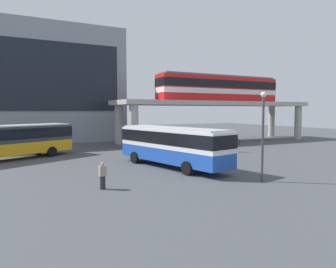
{
  "coord_description": "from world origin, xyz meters",
  "views": [
    {
      "loc": [
        -13.12,
        -22.61,
        4.56
      ],
      "look_at": [
        1.3,
        5.57,
        2.2
      ],
      "focal_mm": 33.59,
      "sensor_mm": 36.0,
      "label": 1
    }
  ],
  "objects_px": {
    "station_building": "(14,85)",
    "pedestrian_at_kerb": "(233,145)",
    "bus_main": "(172,143)",
    "bus_secondary": "(14,138)",
    "bicycle_orange": "(236,142)",
    "bicycle_green": "(203,146)",
    "pedestrian_waiting_near_stop": "(103,177)",
    "bicycle_silver": "(175,145)",
    "pedestrian_walking_across": "(206,140)",
    "train": "(219,88)"
  },
  "relations": [
    {
      "from": "station_building",
      "to": "pedestrian_at_kerb",
      "type": "bearing_deg",
      "value": -49.62
    },
    {
      "from": "bus_main",
      "to": "bus_secondary",
      "type": "bearing_deg",
      "value": 137.5
    },
    {
      "from": "station_building",
      "to": "bicycle_orange",
      "type": "height_order",
      "value": "station_building"
    },
    {
      "from": "bicycle_orange",
      "to": "bicycle_green",
      "type": "relative_size",
      "value": 0.96
    },
    {
      "from": "pedestrian_waiting_near_stop",
      "to": "pedestrian_at_kerb",
      "type": "bearing_deg",
      "value": 29.05
    },
    {
      "from": "station_building",
      "to": "pedestrian_waiting_near_stop",
      "type": "bearing_deg",
      "value": -83.68
    },
    {
      "from": "bus_secondary",
      "to": "bus_main",
      "type": "bearing_deg",
      "value": -42.5
    },
    {
      "from": "bus_main",
      "to": "bicycle_green",
      "type": "distance_m",
      "value": 13.03
    },
    {
      "from": "bus_main",
      "to": "bicycle_silver",
      "type": "height_order",
      "value": "bus_main"
    },
    {
      "from": "station_building",
      "to": "pedestrian_walking_across",
      "type": "bearing_deg",
      "value": -40.8
    },
    {
      "from": "train",
      "to": "bus_main",
      "type": "height_order",
      "value": "train"
    },
    {
      "from": "bicycle_green",
      "to": "pedestrian_waiting_near_stop",
      "type": "bearing_deg",
      "value": -139.54
    },
    {
      "from": "station_building",
      "to": "pedestrian_walking_across",
      "type": "height_order",
      "value": "station_building"
    },
    {
      "from": "bus_main",
      "to": "pedestrian_at_kerb",
      "type": "bearing_deg",
      "value": 26.4
    },
    {
      "from": "bicycle_green",
      "to": "pedestrian_walking_across",
      "type": "height_order",
      "value": "pedestrian_walking_across"
    },
    {
      "from": "bicycle_silver",
      "to": "pedestrian_at_kerb",
      "type": "relative_size",
      "value": 1.1
    },
    {
      "from": "pedestrian_at_kerb",
      "to": "bicycle_orange",
      "type": "bearing_deg",
      "value": 48.1
    },
    {
      "from": "train",
      "to": "bicycle_silver",
      "type": "relative_size",
      "value": 11.01
    },
    {
      "from": "pedestrian_at_kerb",
      "to": "pedestrian_waiting_near_stop",
      "type": "height_order",
      "value": "pedestrian_at_kerb"
    },
    {
      "from": "bicycle_silver",
      "to": "pedestrian_waiting_near_stop",
      "type": "height_order",
      "value": "pedestrian_waiting_near_stop"
    },
    {
      "from": "bicycle_orange",
      "to": "bicycle_green",
      "type": "height_order",
      "value": "same"
    },
    {
      "from": "bicycle_green",
      "to": "pedestrian_at_kerb",
      "type": "xyz_separation_m",
      "value": [
        1.29,
        -4.04,
        0.4
      ]
    },
    {
      "from": "station_building",
      "to": "bicycle_orange",
      "type": "relative_size",
      "value": 17.95
    },
    {
      "from": "station_building",
      "to": "bus_secondary",
      "type": "xyz_separation_m",
      "value": [
        -0.49,
        -19.68,
        -6.38
      ]
    },
    {
      "from": "train",
      "to": "bicycle_green",
      "type": "height_order",
      "value": "train"
    },
    {
      "from": "bus_main",
      "to": "pedestrian_at_kerb",
      "type": "distance_m",
      "value": 11.65
    },
    {
      "from": "bus_main",
      "to": "bicycle_orange",
      "type": "bearing_deg",
      "value": 34.93
    },
    {
      "from": "bicycle_orange",
      "to": "bicycle_green",
      "type": "bearing_deg",
      "value": -166.06
    },
    {
      "from": "pedestrian_walking_across",
      "to": "train",
      "type": "bearing_deg",
      "value": 40.87
    },
    {
      "from": "bus_main",
      "to": "pedestrian_walking_across",
      "type": "relative_size",
      "value": 6.7
    },
    {
      "from": "bicycle_orange",
      "to": "pedestrian_at_kerb",
      "type": "relative_size",
      "value": 1.03
    },
    {
      "from": "station_building",
      "to": "bicycle_green",
      "type": "height_order",
      "value": "station_building"
    },
    {
      "from": "bus_main",
      "to": "bicycle_green",
      "type": "relative_size",
      "value": 6.46
    },
    {
      "from": "bus_main",
      "to": "pedestrian_waiting_near_stop",
      "type": "distance_m",
      "value": 8.31
    },
    {
      "from": "bus_secondary",
      "to": "pedestrian_at_kerb",
      "type": "height_order",
      "value": "bus_secondary"
    },
    {
      "from": "train",
      "to": "pedestrian_waiting_near_stop",
      "type": "xyz_separation_m",
      "value": [
        -23.31,
        -20.5,
        -7.13
      ]
    },
    {
      "from": "bus_secondary",
      "to": "bicycle_green",
      "type": "xyz_separation_m",
      "value": [
        20.3,
        -1.08,
        -1.63
      ]
    },
    {
      "from": "bus_secondary",
      "to": "pedestrian_walking_across",
      "type": "distance_m",
      "value": 22.16
    },
    {
      "from": "train",
      "to": "bicycle_orange",
      "type": "xyz_separation_m",
      "value": [
        -0.99,
        -5.29,
        -7.51
      ]
    },
    {
      "from": "bus_main",
      "to": "bus_secondary",
      "type": "height_order",
      "value": "same"
    },
    {
      "from": "bicycle_silver",
      "to": "pedestrian_waiting_near_stop",
      "type": "bearing_deg",
      "value": -130.06
    },
    {
      "from": "station_building",
      "to": "bus_main",
      "type": "bearing_deg",
      "value": -70.31
    },
    {
      "from": "bus_secondary",
      "to": "bicycle_silver",
      "type": "distance_m",
      "value": 17.73
    },
    {
      "from": "bicycle_green",
      "to": "pedestrian_walking_across",
      "type": "relative_size",
      "value": 1.04
    },
    {
      "from": "pedestrian_waiting_near_stop",
      "to": "bicycle_green",
      "type": "bearing_deg",
      "value": 40.46
    },
    {
      "from": "bus_secondary",
      "to": "bicycle_green",
      "type": "distance_m",
      "value": 20.39
    },
    {
      "from": "bicycle_green",
      "to": "bicycle_orange",
      "type": "bearing_deg",
      "value": 13.94
    },
    {
      "from": "station_building",
      "to": "pedestrian_at_kerb",
      "type": "height_order",
      "value": "station_building"
    },
    {
      "from": "bus_secondary",
      "to": "bicycle_green",
      "type": "height_order",
      "value": "bus_secondary"
    },
    {
      "from": "bus_main",
      "to": "pedestrian_at_kerb",
      "type": "height_order",
      "value": "bus_main"
    }
  ]
}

